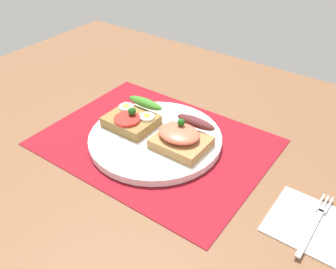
{
  "coord_description": "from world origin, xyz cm",
  "views": [
    {
      "loc": [
        35.57,
        -45.3,
        43.13
      ],
      "look_at": [
        3.0,
        0.0,
        3.2
      ],
      "focal_mm": 39.77,
      "sensor_mm": 36.0,
      "label": 1
    }
  ],
  "objects": [
    {
      "name": "sandwich_egg_tomato",
      "position": [
        -5.92,
        0.88,
        3.21
      ],
      "size": [
        9.37,
        9.65,
        4.22
      ],
      "color": "olive",
      "rests_on": "plate"
    },
    {
      "name": "plate",
      "position": [
        0.0,
        0.0,
        1.0
      ],
      "size": [
        25.46,
        25.46,
        1.4
      ],
      "primitive_type": "cylinder",
      "color": "white",
      "rests_on": "placemat"
    },
    {
      "name": "placemat",
      "position": [
        0.0,
        0.0,
        0.15
      ],
      "size": [
        42.07,
        31.65,
        0.3
      ],
      "primitive_type": "cube",
      "color": "maroon",
      "rests_on": "ground_plane"
    },
    {
      "name": "ground_plane",
      "position": [
        0.0,
        0.0,
        -1.6
      ],
      "size": [
        120.0,
        90.0,
        3.2
      ],
      "primitive_type": "cube",
      "color": "brown"
    },
    {
      "name": "fork",
      "position": [
        31.6,
        -2.59,
        0.76
      ],
      "size": [
        1.62,
        14.03,
        0.32
      ],
      "color": "#B7B7BC",
      "rests_on": "napkin"
    },
    {
      "name": "sandwich_salmon",
      "position": [
        5.76,
        0.8,
        3.54
      ],
      "size": [
        9.62,
        9.45,
        5.16
      ],
      "color": "#AD7F4A",
      "rests_on": "plate"
    },
    {
      "name": "napkin",
      "position": [
        30.76,
        -2.82,
        0.3
      ],
      "size": [
        11.27,
        11.13,
        0.6
      ],
      "primitive_type": "cube",
      "color": "white",
      "rests_on": "ground_plane"
    }
  ]
}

